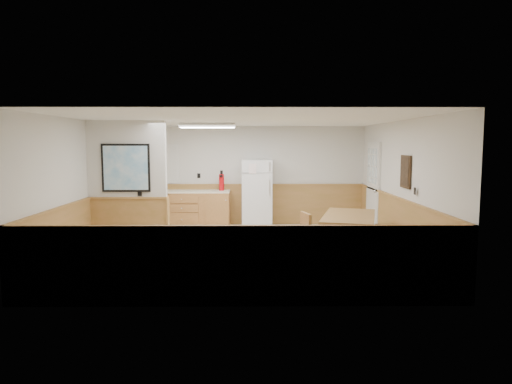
{
  "coord_description": "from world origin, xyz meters",
  "views": [
    {
      "loc": [
        0.17,
        -8.6,
        2.05
      ],
      "look_at": [
        0.24,
        0.4,
        1.1
      ],
      "focal_mm": 32.0,
      "sensor_mm": 36.0,
      "label": 1
    }
  ],
  "objects_px": {
    "dining_bench": "(392,237)",
    "dining_chair": "(311,232)",
    "refrigerator": "(257,193)",
    "soap_bottle": "(157,186)",
    "dining_table": "(349,220)",
    "fire_extinguisher": "(222,182)"
  },
  "relations": [
    {
      "from": "dining_table",
      "to": "fire_extinguisher",
      "type": "bearing_deg",
      "value": 145.71
    },
    {
      "from": "dining_table",
      "to": "fire_extinguisher",
      "type": "height_order",
      "value": "fire_extinguisher"
    },
    {
      "from": "refrigerator",
      "to": "fire_extinguisher",
      "type": "distance_m",
      "value": 0.94
    },
    {
      "from": "dining_table",
      "to": "dining_chair",
      "type": "height_order",
      "value": "dining_chair"
    },
    {
      "from": "soap_bottle",
      "to": "dining_table",
      "type": "bearing_deg",
      "value": -35.97
    },
    {
      "from": "dining_bench",
      "to": "soap_bottle",
      "type": "relative_size",
      "value": 7.67
    },
    {
      "from": "refrigerator",
      "to": "dining_table",
      "type": "relative_size",
      "value": 0.84
    },
    {
      "from": "dining_chair",
      "to": "soap_bottle",
      "type": "relative_size",
      "value": 3.98
    },
    {
      "from": "dining_bench",
      "to": "dining_chair",
      "type": "bearing_deg",
      "value": -162.56
    },
    {
      "from": "dining_bench",
      "to": "soap_bottle",
      "type": "distance_m",
      "value": 5.88
    },
    {
      "from": "refrigerator",
      "to": "dining_chair",
      "type": "height_order",
      "value": "refrigerator"
    },
    {
      "from": "dining_chair",
      "to": "fire_extinguisher",
      "type": "distance_m",
      "value": 3.88
    },
    {
      "from": "fire_extinguisher",
      "to": "dining_table",
      "type": "bearing_deg",
      "value": -55.83
    },
    {
      "from": "dining_bench",
      "to": "dining_chair",
      "type": "xyz_separation_m",
      "value": [
        -1.54,
        -0.31,
        0.15
      ]
    },
    {
      "from": "dining_table",
      "to": "dining_chair",
      "type": "xyz_separation_m",
      "value": [
        -0.74,
        -0.35,
        -0.16
      ]
    },
    {
      "from": "refrigerator",
      "to": "dining_bench",
      "type": "distance_m",
      "value": 3.89
    },
    {
      "from": "dining_chair",
      "to": "soap_bottle",
      "type": "height_order",
      "value": "soap_bottle"
    },
    {
      "from": "refrigerator",
      "to": "dining_chair",
      "type": "bearing_deg",
      "value": -72.85
    },
    {
      "from": "refrigerator",
      "to": "soap_bottle",
      "type": "xyz_separation_m",
      "value": [
        -2.51,
        0.09,
        0.17
      ]
    },
    {
      "from": "dining_table",
      "to": "soap_bottle",
      "type": "distance_m",
      "value": 5.17
    },
    {
      "from": "refrigerator",
      "to": "fire_extinguisher",
      "type": "xyz_separation_m",
      "value": [
        -0.89,
        0.08,
        0.29
      ]
    },
    {
      "from": "dining_bench",
      "to": "soap_bottle",
      "type": "bearing_deg",
      "value": 154.23
    }
  ]
}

